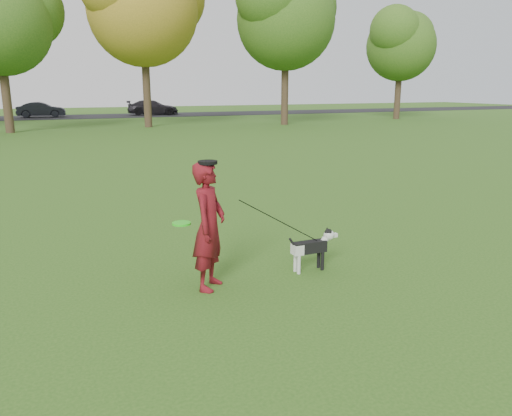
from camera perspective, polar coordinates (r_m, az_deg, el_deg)
name	(u,v)px	position (r m, az deg, el deg)	size (l,w,h in m)	color
ground	(235,276)	(6.98, -2.39, -7.80)	(120.00, 120.00, 0.00)	#285116
road	(71,117)	(46.21, -20.40, 9.74)	(120.00, 7.00, 0.02)	black
man	(209,226)	(6.37, -5.38, -2.09)	(0.60, 0.40, 1.66)	#5C0D1A
dog	(313,246)	(7.12, 6.54, -4.29)	(0.79, 0.16, 0.60)	black
car_mid	(41,110)	(46.12, -23.34, 10.27)	(1.32, 3.80, 1.25)	black
car_right	(153,108)	(47.05, -11.72, 11.18)	(1.84, 4.54, 1.32)	black
man_held_items	(278,221)	(6.71, 2.57, -1.46)	(2.14, 0.31, 1.27)	#27DA1B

